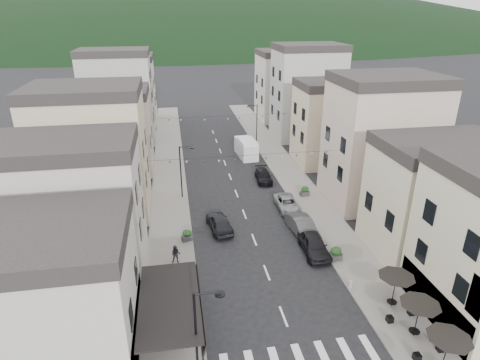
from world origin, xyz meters
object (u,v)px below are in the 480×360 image
object	(u,v)px
pedestrian_a	(194,283)
parked_car_d	(264,176)
parked_car_a	(314,244)
pedestrian_b	(176,254)
parked_car_c	(287,204)
delivery_van	(246,148)
parked_car_b	(303,227)
parked_car_e	(219,223)

from	to	relation	value
pedestrian_a	parked_car_d	bearing A→B (deg)	71.05
parked_car_a	pedestrian_a	distance (m)	11.04
parked_car_a	parked_car_d	distance (m)	15.96
pedestrian_b	parked_car_c	bearing A→B (deg)	43.35
parked_car_a	pedestrian_a	bearing A→B (deg)	-158.29
parked_car_c	pedestrian_a	distance (m)	15.84
parked_car_d	delivery_van	world-z (taller)	delivery_van
parked_car_a	parked_car_d	xyz separation A→B (m)	(-0.78, 15.94, -0.18)
parked_car_c	pedestrian_b	distance (m)	14.10
parked_car_c	pedestrian_b	world-z (taller)	pedestrian_b
parked_car_c	pedestrian_b	xyz separation A→B (m)	(-11.66, -7.93, 0.27)
parked_car_d	parked_car_b	bearing A→B (deg)	-82.74
parked_car_e	delivery_van	world-z (taller)	delivery_van
pedestrian_a	parked_car_b	bearing A→B (deg)	40.14
parked_car_e	pedestrian_a	distance (m)	9.34
parked_car_a	pedestrian_b	xyz separation A→B (m)	(-11.66, 0.33, 0.10)
pedestrian_b	parked_car_b	bearing A→B (deg)	22.29
parked_car_b	pedestrian_b	distance (m)	11.97
parked_car_d	pedestrian_b	xyz separation A→B (m)	(-10.88, -15.61, 0.28)
parked_car_a	parked_car_b	xyz separation A→B (m)	(0.00, 3.05, -0.01)
pedestrian_a	pedestrian_b	world-z (taller)	pedestrian_a
parked_car_c	delivery_van	distance (m)	16.76
parked_car_e	parked_car_b	bearing A→B (deg)	156.27
parked_car_c	parked_car_d	distance (m)	7.72
parked_car_a	parked_car_b	bearing A→B (deg)	92.17
parked_car_c	parked_car_a	bearing A→B (deg)	-90.44
delivery_van	pedestrian_b	distance (m)	26.74
parked_car_a	parked_car_d	bearing A→B (deg)	94.96
pedestrian_b	parked_car_a	bearing A→B (deg)	7.51
pedestrian_a	delivery_van	bearing A→B (deg)	79.44
parked_car_b	parked_car_e	distance (m)	7.79
parked_car_b	parked_car_a	bearing A→B (deg)	-96.29
delivery_van	pedestrian_b	size ratio (longest dim) A/B	3.52
delivery_van	parked_car_d	bearing A→B (deg)	-91.89
parked_car_b	parked_car_d	bearing A→B (deg)	87.16
parked_car_a	parked_car_e	world-z (taller)	parked_car_a
parked_car_b	pedestrian_a	world-z (taller)	pedestrian_a
parked_car_e	pedestrian_b	world-z (taller)	pedestrian_b
parked_car_b	delivery_van	size ratio (longest dim) A/B	0.87
parked_car_b	parked_car_e	bearing A→B (deg)	157.90
parked_car_e	delivery_van	size ratio (longest dim) A/B	0.83
delivery_van	pedestrian_a	xyz separation A→B (m)	(-9.16, -28.65, -0.29)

